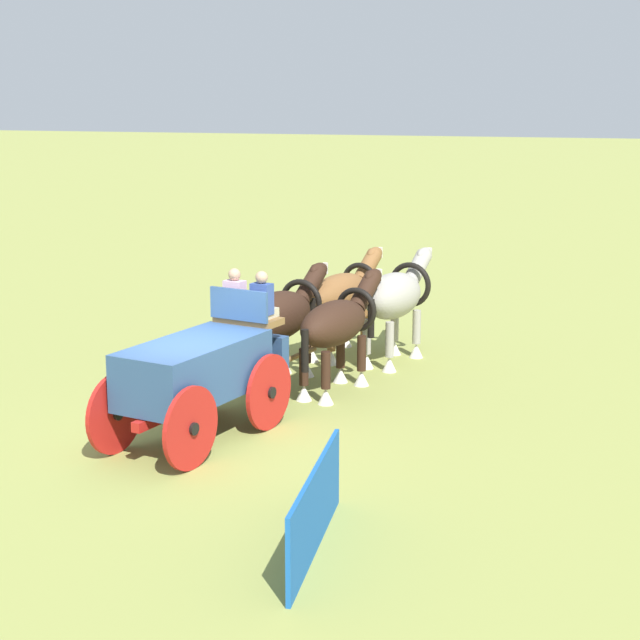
{
  "coord_description": "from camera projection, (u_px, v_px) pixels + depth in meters",
  "views": [
    {
      "loc": [
        -15.53,
        -6.72,
        5.81
      ],
      "look_at": [
        4.35,
        -0.9,
        1.2
      ],
      "focal_mm": 59.12,
      "sensor_mm": 36.0,
      "label": 1
    }
  ],
  "objects": [
    {
      "name": "draft_horse_rear_off",
      "position": [
        337.0,
        325.0,
        20.25
      ],
      "size": [
        3.07,
        1.32,
        2.18
      ],
      "color": "#331E14",
      "rests_on": "ground"
    },
    {
      "name": "draft_horse_lead_off",
      "position": [
        395.0,
        297.0,
        22.42
      ],
      "size": [
        2.93,
        1.38,
        2.29
      ],
      "color": "#9E998E",
      "rests_on": "ground"
    },
    {
      "name": "draft_horse_rear_near",
      "position": [
        279.0,
        317.0,
        20.86
      ],
      "size": [
        3.16,
        1.43,
        2.2
      ],
      "color": "#331E14",
      "rests_on": "ground"
    },
    {
      "name": "draft_horse_lead_near",
      "position": [
        342.0,
        295.0,
        23.08
      ],
      "size": [
        3.18,
        1.36,
        2.19
      ],
      "color": "brown",
      "rests_on": "ground"
    },
    {
      "name": "sponsor_banner",
      "position": [
        315.0,
        509.0,
        13.38
      ],
      "size": [
        3.19,
        0.36,
        1.1
      ],
      "primitive_type": "cube",
      "rotation": [
        0.0,
        0.0,
        0.09
      ],
      "color": "#1959B2",
      "rests_on": "ground"
    },
    {
      "name": "show_wagon",
      "position": [
        200.0,
        369.0,
        17.55
      ],
      "size": [
        5.83,
        2.36,
        2.66
      ],
      "color": "#2D4C7A",
      "rests_on": "ground"
    },
    {
      "name": "ground_plane",
      "position": [
        196.0,
        440.0,
        17.65
      ],
      "size": [
        220.0,
        220.0,
        0.0
      ],
      "primitive_type": "plane",
      "color": "olive"
    }
  ]
}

